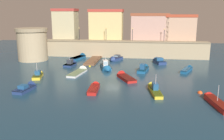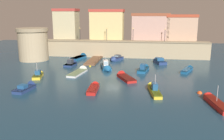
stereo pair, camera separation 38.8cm
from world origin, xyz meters
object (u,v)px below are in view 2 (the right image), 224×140
moored_boat_2 (39,75)px  moored_boat_4 (144,68)px  moored_boat_8 (81,57)px  mooring_buoy_1 (200,93)px  quay_lamp_0 (80,32)px  moored_boat_1 (116,59)px  moored_boat_10 (153,89)px  moored_boat_0 (124,76)px  fortress_tower (33,44)px  quay_lamp_2 (133,32)px  moored_boat_7 (159,61)px  mooring_buoy_0 (90,67)px  moored_boat_9 (72,63)px  moored_boat_11 (214,101)px  moored_boat_5 (28,87)px  quay_lamp_3 (165,33)px  moored_boat_6 (94,87)px  moored_boat_12 (80,71)px  moored_boat_3 (106,67)px  moored_boat_13 (188,69)px  quay_lamp_1 (107,32)px

moored_boat_2 → moored_boat_4: size_ratio=0.79×
moored_boat_8 → mooring_buoy_1: bearing=-121.1°
quay_lamp_0 → moored_boat_1: quay_lamp_0 is taller
moored_boat_8 → moored_boat_10: size_ratio=0.94×
moored_boat_0 → fortress_tower: bearing=32.5°
fortress_tower → quay_lamp_2: fortress_tower is taller
moored_boat_7 → mooring_buoy_0: bearing=90.1°
fortress_tower → moored_boat_9: bearing=-22.5°
moored_boat_11 → mooring_buoy_1: bearing=4.5°
fortress_tower → moored_boat_5: size_ratio=1.55×
moored_boat_0 → moored_boat_5: bearing=95.5°
quay_lamp_3 → moored_boat_6: 31.64m
moored_boat_0 → moored_boat_8: bearing=8.4°
moored_boat_6 → moored_boat_12: (-4.95, 10.40, -0.08)m
fortress_tower → moored_boat_3: fortress_tower is taller
quay_lamp_2 → moored_boat_7: quay_lamp_2 is taller
moored_boat_4 → mooring_buoy_1: 16.06m
fortress_tower → moored_boat_13: bearing=-10.6°
moored_boat_10 → moored_boat_11: (7.62, -4.20, -0.06)m
moored_boat_8 → moored_boat_12: (3.90, -15.02, -0.06)m
quay_lamp_1 → moored_boat_4: bearing=-55.4°
moored_boat_7 → moored_boat_13: moored_boat_7 is taller
fortress_tower → quay_lamp_0: bearing=35.5°
moored_boat_2 → mooring_buoy_1: size_ratio=6.74×
moored_boat_2 → moored_boat_4: 20.62m
moored_boat_10 → mooring_buoy_1: 6.66m
fortress_tower → moored_boat_4: size_ratio=1.27×
moored_boat_6 → quay_lamp_1: bearing=2.3°
quay_lamp_0 → moored_boat_7: (20.42, -6.74, -6.01)m
quay_lamp_1 → moored_boat_9: size_ratio=0.75×
moored_boat_12 → mooring_buoy_0: (0.68, 5.49, -0.25)m
moored_boat_0 → moored_boat_3: (-4.13, 6.26, 0.14)m
quay_lamp_3 → mooring_buoy_0: bearing=-142.6°
quay_lamp_2 → fortress_tower: bearing=-163.5°
quay_lamp_0 → moored_boat_6: 30.76m
quay_lamp_3 → moored_boat_13: 15.61m
moored_boat_5 → moored_boat_8: size_ratio=0.72×
moored_boat_9 → mooring_buoy_0: (4.39, -0.99, -0.36)m
moored_boat_6 → moored_boat_11: moored_boat_11 is taller
quay_lamp_3 → moored_boat_4: bearing=-108.6°
quay_lamp_1 → quay_lamp_2: 6.84m
moored_boat_2 → moored_boat_10: size_ratio=0.65×
moored_boat_11 → moored_boat_13: 18.48m
moored_boat_8 → moored_boat_11: size_ratio=0.95×
moored_boat_2 → moored_boat_10: bearing=-118.7°
fortress_tower → moored_boat_13: (35.90, -6.74, -3.64)m
quay_lamp_3 → moored_boat_12: 25.74m
moored_boat_4 → moored_boat_3: bearing=101.9°
quay_lamp_0 → moored_boat_0: 25.80m
moored_boat_1 → mooring_buoy_0: size_ratio=9.90×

